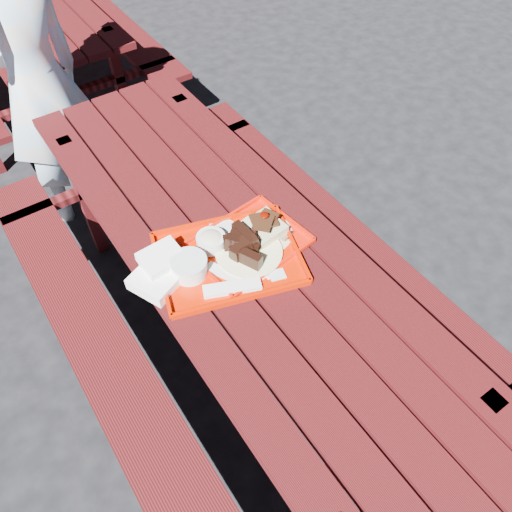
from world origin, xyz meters
The scene contains 7 objects.
ground centered at (0.00, 0.00, 0.00)m, with size 60.00×60.00×0.00m, color black.
picnic_table_near centered at (0.00, 0.00, 0.56)m, with size 1.41×2.40×0.75m.
picnic_table_far centered at (0.00, 2.80, 0.56)m, with size 1.41×2.40×0.75m.
near_tray centered at (0.03, -0.03, 0.78)m, with size 0.44×0.36×0.13m.
far_tray centered at (-0.07, -0.07, 0.78)m, with size 0.59×0.52×0.08m.
white_cloth centered at (-0.29, 0.01, 0.79)m, with size 0.26×0.22×0.09m.
person centered at (-0.26, 1.38, 0.80)m, with size 0.58×0.38×1.60m, color #BDE1FF.
Camera 1 is at (-0.63, -1.07, 2.16)m, focal length 35.00 mm.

